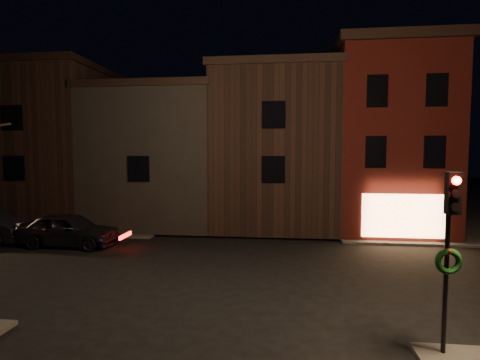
# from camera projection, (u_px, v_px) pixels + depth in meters

# --- Properties ---
(ground) EXTENTS (120.00, 120.00, 0.00)m
(ground) POSITION_uv_depth(u_px,v_px,m) (230.00, 272.00, 14.37)
(ground) COLOR black
(ground) RESTS_ON ground
(sidewalk_far_left) EXTENTS (30.00, 30.00, 0.12)m
(sidewalk_far_left) POSITION_uv_depth(u_px,v_px,m) (56.00, 199.00, 36.47)
(sidewalk_far_left) COLOR #2D2B28
(sidewalk_far_left) RESTS_ON ground
(corner_building) EXTENTS (6.50, 8.50, 10.50)m
(corner_building) POSITION_uv_depth(u_px,v_px,m) (384.00, 139.00, 22.44)
(corner_building) COLOR #4B110D
(corner_building) RESTS_ON ground
(row_building_a) EXTENTS (7.30, 10.30, 9.40)m
(row_building_a) POSITION_uv_depth(u_px,v_px,m) (275.00, 149.00, 24.25)
(row_building_a) COLOR black
(row_building_a) RESTS_ON ground
(row_building_b) EXTENTS (7.80, 10.30, 8.40)m
(row_building_b) POSITION_uv_depth(u_px,v_px,m) (167.00, 156.00, 25.11)
(row_building_b) COLOR black
(row_building_b) RESTS_ON ground
(row_building_c) EXTENTS (7.30, 10.30, 9.90)m
(row_building_c) POSITION_uv_depth(u_px,v_px,m) (65.00, 145.00, 25.89)
(row_building_c) COLOR black
(row_building_c) RESTS_ON ground
(traffic_signal) EXTENTS (0.58, 0.38, 4.05)m
(traffic_signal) POSITION_uv_depth(u_px,v_px,m) (450.00, 235.00, 8.06)
(traffic_signal) COLOR black
(traffic_signal) RESTS_ON sidewalk_near_right
(parked_car_a) EXTENTS (4.88, 2.07, 1.65)m
(parked_car_a) POSITION_uv_depth(u_px,v_px,m) (69.00, 230.00, 18.31)
(parked_car_a) COLOR black
(parked_car_a) RESTS_ON ground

